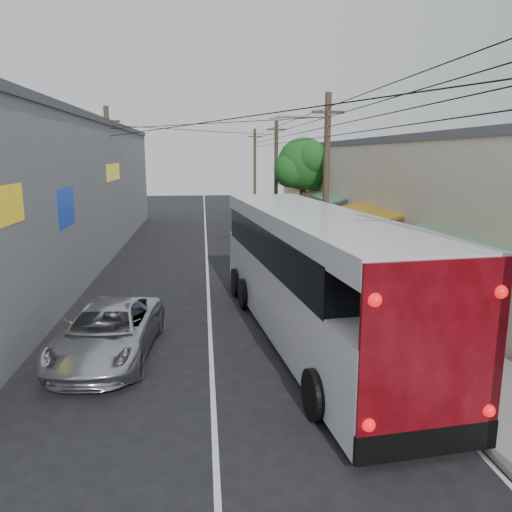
{
  "coord_description": "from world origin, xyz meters",
  "views": [
    {
      "loc": [
        -0.13,
        -8.38,
        5.45
      ],
      "look_at": [
        1.65,
        8.38,
        2.01
      ],
      "focal_mm": 35.0,
      "sensor_mm": 36.0,
      "label": 1
    }
  ],
  "objects_px": {
    "parked_suv": "(282,240)",
    "pedestrian_far": "(311,242)",
    "jeepney": "(108,332)",
    "parked_car_far": "(266,218)",
    "pedestrian_near": "(352,250)",
    "coach_bus": "(310,273)",
    "parked_car_mid": "(270,224)"
  },
  "relations": [
    {
      "from": "pedestrian_near",
      "to": "pedestrian_far",
      "type": "height_order",
      "value": "pedestrian_near"
    },
    {
      "from": "pedestrian_far",
      "to": "pedestrian_near",
      "type": "bearing_deg",
      "value": 154.24
    },
    {
      "from": "coach_bus",
      "to": "parked_car_mid",
      "type": "distance_m",
      "value": 20.26
    },
    {
      "from": "coach_bus",
      "to": "parked_car_mid",
      "type": "relative_size",
      "value": 3.59
    },
    {
      "from": "parked_suv",
      "to": "parked_car_mid",
      "type": "height_order",
      "value": "parked_suv"
    },
    {
      "from": "parked_suv",
      "to": "parked_car_mid",
      "type": "xyz_separation_m",
      "value": [
        0.43,
        8.2,
        -0.29
      ]
    },
    {
      "from": "parked_suv",
      "to": "parked_car_far",
      "type": "xyz_separation_m",
      "value": [
        0.56,
        10.98,
        -0.17
      ]
    },
    {
      "from": "coach_bus",
      "to": "pedestrian_far",
      "type": "distance_m",
      "value": 11.15
    },
    {
      "from": "jeepney",
      "to": "parked_suv",
      "type": "bearing_deg",
      "value": 66.68
    },
    {
      "from": "coach_bus",
      "to": "pedestrian_far",
      "type": "bearing_deg",
      "value": 71.38
    },
    {
      "from": "pedestrian_near",
      "to": "parked_suv",
      "type": "bearing_deg",
      "value": -71.44
    },
    {
      "from": "parked_suv",
      "to": "pedestrian_near",
      "type": "height_order",
      "value": "pedestrian_near"
    },
    {
      "from": "jeepney",
      "to": "parked_car_mid",
      "type": "relative_size",
      "value": 1.39
    },
    {
      "from": "parked_car_mid",
      "to": "parked_suv",
      "type": "bearing_deg",
      "value": -88.56
    },
    {
      "from": "parked_suv",
      "to": "pedestrian_near",
      "type": "relative_size",
      "value": 3.58
    },
    {
      "from": "pedestrian_far",
      "to": "parked_car_mid",
      "type": "bearing_deg",
      "value": -49.94
    },
    {
      "from": "parked_suv",
      "to": "coach_bus",
      "type": "bearing_deg",
      "value": -101.72
    },
    {
      "from": "parked_car_mid",
      "to": "parked_car_far",
      "type": "height_order",
      "value": "parked_car_far"
    },
    {
      "from": "parked_suv",
      "to": "parked_car_mid",
      "type": "relative_size",
      "value": 1.7
    },
    {
      "from": "jeepney",
      "to": "parked_car_far",
      "type": "distance_m",
      "value": 25.08
    },
    {
      "from": "jeepney",
      "to": "pedestrian_near",
      "type": "distance_m",
      "value": 13.42
    },
    {
      "from": "parked_car_far",
      "to": "parked_car_mid",
      "type": "bearing_deg",
      "value": -97.16
    },
    {
      "from": "jeepney",
      "to": "parked_suv",
      "type": "height_order",
      "value": "parked_suv"
    },
    {
      "from": "coach_bus",
      "to": "pedestrian_near",
      "type": "bearing_deg",
      "value": 59.07
    },
    {
      "from": "coach_bus",
      "to": "parked_car_mid",
      "type": "bearing_deg",
      "value": 79.7
    },
    {
      "from": "coach_bus",
      "to": "jeepney",
      "type": "distance_m",
      "value": 5.99
    },
    {
      "from": "coach_bus",
      "to": "parked_suv",
      "type": "relative_size",
      "value": 2.11
    },
    {
      "from": "parked_suv",
      "to": "pedestrian_far",
      "type": "distance_m",
      "value": 1.76
    },
    {
      "from": "jeepney",
      "to": "pedestrian_near",
      "type": "height_order",
      "value": "pedestrian_near"
    },
    {
      "from": "pedestrian_near",
      "to": "pedestrian_far",
      "type": "bearing_deg",
      "value": -79.27
    },
    {
      "from": "pedestrian_far",
      "to": "parked_suv",
      "type": "bearing_deg",
      "value": -4.95
    },
    {
      "from": "jeepney",
      "to": "parked_car_far",
      "type": "bearing_deg",
      "value": 77.27
    }
  ]
}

